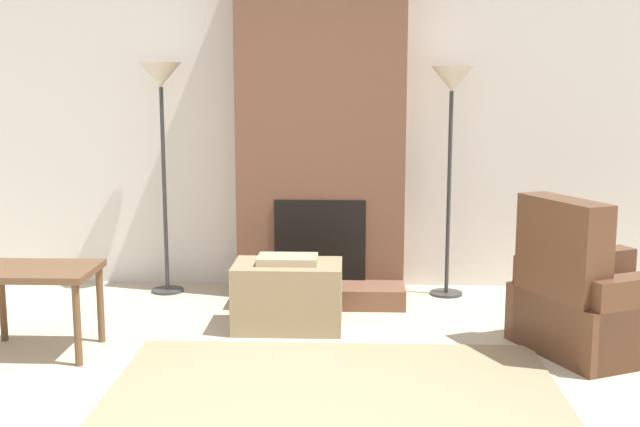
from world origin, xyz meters
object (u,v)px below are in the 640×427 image
(armchair, at_px, (599,306))
(floor_lamp_right, at_px, (451,99))
(side_table, at_px, (36,280))
(ottoman, at_px, (288,295))
(floor_lamp_left, at_px, (161,95))

(armchair, distance_m, floor_lamp_right, 1.89)
(armchair, relative_size, side_table, 1.71)
(ottoman, distance_m, floor_lamp_left, 1.86)
(armchair, xyz_separation_m, side_table, (-3.38, -0.20, 0.18))
(ottoman, height_order, armchair, armchair)
(ottoman, xyz_separation_m, floor_lamp_right, (1.15, 0.88, 1.26))
(side_table, distance_m, floor_lamp_left, 1.83)
(side_table, relative_size, floor_lamp_right, 0.41)
(floor_lamp_left, bearing_deg, side_table, -107.52)
(ottoman, xyz_separation_m, side_table, (-1.46, -0.54, 0.22))
(floor_lamp_left, bearing_deg, armchair, -22.75)
(side_table, bearing_deg, floor_lamp_left, 72.48)
(side_table, relative_size, floor_lamp_left, 0.40)
(ottoman, relative_size, armchair, 0.59)
(ottoman, height_order, floor_lamp_right, floor_lamp_right)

